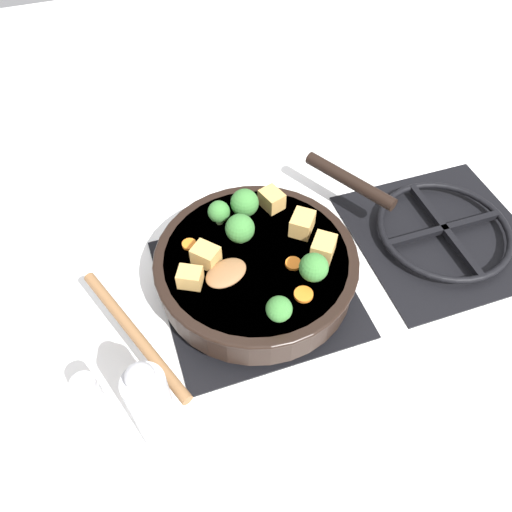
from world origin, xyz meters
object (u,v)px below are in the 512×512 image
object	(u,v)px
wooden_spoon	(174,307)
pepper_mill	(154,410)
skillet_pan	(257,265)
salt_shaker	(91,396)

from	to	relation	value
wooden_spoon	pepper_mill	world-z (taller)	pepper_mill
pepper_mill	skillet_pan	bearing A→B (deg)	134.27
wooden_spoon	pepper_mill	distance (m)	0.15
wooden_spoon	salt_shaker	bearing A→B (deg)	-63.08
wooden_spoon	salt_shaker	size ratio (longest dim) A/B	2.80
skillet_pan	pepper_mill	distance (m)	0.28
skillet_pan	wooden_spoon	world-z (taller)	wooden_spoon
wooden_spoon	pepper_mill	bearing A→B (deg)	-22.49
pepper_mill	wooden_spoon	bearing A→B (deg)	157.51
wooden_spoon	pepper_mill	size ratio (longest dim) A/B	1.19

